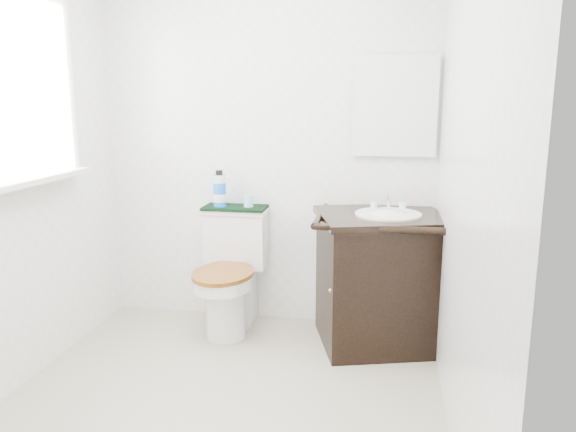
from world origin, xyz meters
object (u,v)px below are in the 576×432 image
(toilet, at_px, (232,278))
(cup, at_px, (248,201))
(vanity, at_px, (381,276))
(mouthwash_bottle, at_px, (220,190))
(trash_bin, at_px, (332,305))

(toilet, bearing_deg, cup, 53.24)
(vanity, height_order, mouthwash_bottle, mouthwash_bottle)
(toilet, xyz_separation_m, trash_bin, (0.65, 0.13, -0.20))
(cup, bearing_deg, trash_bin, 0.97)
(mouthwash_bottle, height_order, cup, mouthwash_bottle)
(toilet, height_order, vanity, vanity)
(toilet, relative_size, mouthwash_bottle, 3.26)
(mouthwash_bottle, distance_m, cup, 0.20)
(toilet, distance_m, cup, 0.52)
(vanity, bearing_deg, trash_bin, 148.16)
(toilet, distance_m, mouthwash_bottle, 0.58)
(vanity, height_order, cup, vanity)
(trash_bin, height_order, mouthwash_bottle, mouthwash_bottle)
(toilet, xyz_separation_m, cup, (0.09, 0.12, 0.50))
(vanity, relative_size, mouthwash_bottle, 3.84)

